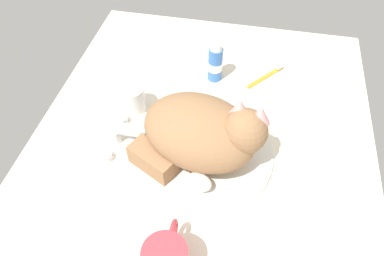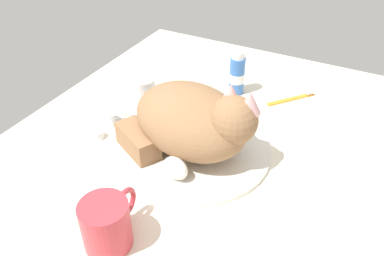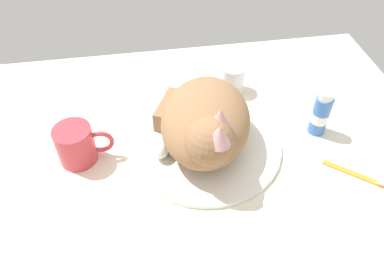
% 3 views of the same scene
% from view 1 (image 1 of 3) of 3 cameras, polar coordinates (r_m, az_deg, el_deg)
% --- Properties ---
extents(ground_plane, '(1.10, 0.83, 0.03)m').
position_cam_1_polar(ground_plane, '(0.88, 1.04, -4.53)').
color(ground_plane, silver).
extents(sink_basin, '(0.35, 0.35, 0.01)m').
position_cam_1_polar(sink_basin, '(0.86, 1.06, -3.73)').
color(sink_basin, silver).
rests_on(sink_basin, ground_plane).
extents(faucet, '(0.14, 0.10, 0.06)m').
position_cam_1_polar(faucet, '(0.89, -11.33, -0.93)').
color(faucet, silver).
rests_on(faucet, ground_plane).
extents(cat, '(0.25, 0.31, 0.17)m').
position_cam_1_polar(cat, '(0.80, 1.89, -0.71)').
color(cat, '#936B47').
rests_on(cat, sink_basin).
extents(rinse_cup, '(0.06, 0.06, 0.07)m').
position_cam_1_polar(rinse_cup, '(0.95, -9.15, 4.51)').
color(rinse_cup, white).
rests_on(rinse_cup, ground_plane).
extents(toothpaste_bottle, '(0.04, 0.04, 0.12)m').
position_cam_1_polar(toothpaste_bottle, '(1.01, 3.64, 10.11)').
color(toothpaste_bottle, '#3870C6').
rests_on(toothpaste_bottle, ground_plane).
extents(toothbrush, '(0.11, 0.10, 0.02)m').
position_cam_1_polar(toothbrush, '(1.07, 11.70, 8.11)').
color(toothbrush, orange).
rests_on(toothbrush, ground_plane).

